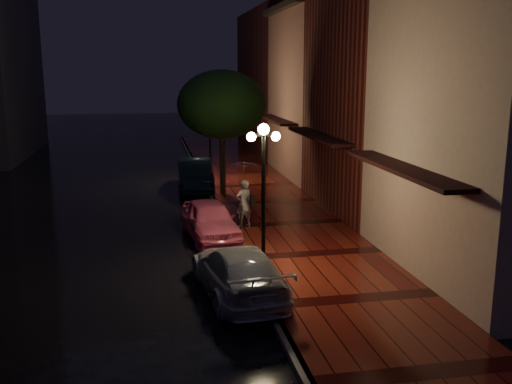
{
  "coord_description": "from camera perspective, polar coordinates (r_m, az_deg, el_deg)",
  "views": [
    {
      "loc": [
        -2.82,
        -20.59,
        5.94
      ],
      "look_at": [
        1.1,
        0.11,
        1.4
      ],
      "focal_mm": 40.0,
      "sensor_mm": 36.0,
      "label": 1
    }
  ],
  "objects": [
    {
      "name": "silver_car",
      "position": [
        15.33,
        -1.76,
        -7.93
      ],
      "size": [
        2.34,
        4.82,
        1.35
      ],
      "primitive_type": "imported",
      "rotation": [
        0.0,
        0.0,
        3.24
      ],
      "color": "#A5A5AD",
      "rests_on": "ground"
    },
    {
      "name": "ground",
      "position": [
        21.61,
        -2.83,
        -3.81
      ],
      "size": [
        120.0,
        120.0,
        0.0
      ],
      "primitive_type": "plane",
      "color": "black",
      "rests_on": "ground"
    },
    {
      "name": "streetlamp_near",
      "position": [
        16.25,
        0.75,
        0.3
      ],
      "size": [
        0.96,
        0.36,
        4.31
      ],
      "color": "black",
      "rests_on": "sidewalk"
    },
    {
      "name": "storefront_extra",
      "position": [
        41.77,
        2.91,
        10.86
      ],
      "size": [
        5.0,
        12.0,
        10.0
      ],
      "primitive_type": "cube",
      "color": "#511914",
      "rests_on": "ground"
    },
    {
      "name": "storefront_mid",
      "position": [
        24.64,
        12.99,
        10.83
      ],
      "size": [
        5.0,
        8.0,
        11.0
      ],
      "primitive_type": "cube",
      "color": "#511914",
      "rests_on": "ground"
    },
    {
      "name": "parking_meter",
      "position": [
        19.36,
        -1.54,
        -2.81
      ],
      "size": [
        0.14,
        0.13,
        1.31
      ],
      "rotation": [
        0.0,
        0.0,
        0.36
      ],
      "color": "black",
      "rests_on": "sidewalk"
    },
    {
      "name": "street_tree",
      "position": [
        26.85,
        -3.42,
        8.52
      ],
      "size": [
        4.16,
        4.16,
        5.8
      ],
      "color": "black",
      "rests_on": "sidewalk"
    },
    {
      "name": "storefront_near",
      "position": [
        17.67,
        23.22,
        5.69
      ],
      "size": [
        5.0,
        8.0,
        8.5
      ],
      "primitive_type": "cube",
      "color": "gray",
      "rests_on": "ground"
    },
    {
      "name": "navy_car",
      "position": [
        28.74,
        -6.13,
        1.74
      ],
      "size": [
        1.78,
        4.77,
        1.56
      ],
      "primitive_type": "imported",
      "rotation": [
        0.0,
        0.0,
        -0.03
      ],
      "color": "black",
      "rests_on": "ground"
    },
    {
      "name": "storefront_far",
      "position": [
        32.16,
        7.15,
        9.5
      ],
      "size": [
        5.0,
        8.0,
        9.0
      ],
      "primitive_type": "cube",
      "color": "#8C5951",
      "rests_on": "ground"
    },
    {
      "name": "sidewalk",
      "position": [
        22.0,
        2.99,
        -3.32
      ],
      "size": [
        4.5,
        60.0,
        0.15
      ],
      "primitive_type": "cube",
      "color": "#440E0C",
      "rests_on": "ground"
    },
    {
      "name": "woman_with_umbrella",
      "position": [
        21.13,
        -1.2,
        0.86
      ],
      "size": [
        1.04,
        1.06,
        2.49
      ],
      "rotation": [
        0.0,
        0.0,
        3.48
      ],
      "color": "white",
      "rests_on": "sidewalk"
    },
    {
      "name": "pink_car",
      "position": [
        20.44,
        -4.63,
        -2.77
      ],
      "size": [
        2.1,
        4.19,
        1.37
      ],
      "primitive_type": "imported",
      "rotation": [
        0.0,
        0.0,
        0.12
      ],
      "color": "#F1638B",
      "rests_on": "ground"
    },
    {
      "name": "curb",
      "position": [
        21.59,
        -2.83,
        -3.61
      ],
      "size": [
        0.25,
        60.0,
        0.15
      ],
      "primitive_type": "cube",
      "color": "#595451",
      "rests_on": "ground"
    },
    {
      "name": "streetlamp_far",
      "position": [
        29.94,
        -4.62,
        5.72
      ],
      "size": [
        0.96,
        0.36,
        4.31
      ],
      "color": "black",
      "rests_on": "sidewalk"
    }
  ]
}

